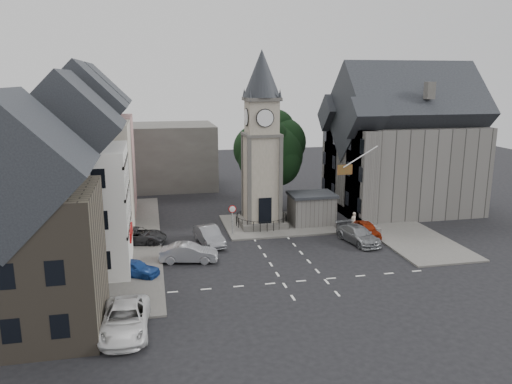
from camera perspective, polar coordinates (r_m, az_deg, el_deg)
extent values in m
plane|color=black|center=(40.21, 3.12, -7.10)|extent=(120.00, 120.00, 0.00)
cube|color=#595651|center=(44.67, -14.72, -5.36)|extent=(6.00, 30.00, 0.14)
cube|color=#595651|center=(51.43, 13.80, -2.90)|extent=(6.00, 26.00, 0.14)
cube|color=#595651|center=(47.90, 2.37, -3.69)|extent=(10.00, 8.00, 0.16)
cube|color=silver|center=(35.30, 5.48, -10.06)|extent=(20.00, 8.00, 0.01)
cube|color=#4C4944|center=(47.48, 0.62, -3.48)|extent=(4.20, 4.20, 0.70)
torus|color=black|center=(47.28, 0.62, -2.64)|extent=(4.86, 4.86, 0.06)
cube|color=gray|center=(46.44, 0.63, 1.67)|extent=(3.00, 3.00, 8.00)
cube|color=black|center=(45.70, 1.02, -2.12)|extent=(1.20, 0.25, 2.40)
cube|color=#4C4944|center=(45.83, 0.64, 6.58)|extent=(3.30, 3.30, 0.25)
cube|color=gray|center=(45.69, 0.65, 8.58)|extent=(2.70, 2.70, 3.20)
cylinder|color=white|center=(44.32, 1.05, 8.44)|extent=(1.50, 0.12, 1.50)
cube|color=#4C4944|center=(45.59, 0.66, 10.58)|extent=(3.10, 3.10, 0.30)
cone|color=black|center=(45.56, 0.66, 13.41)|extent=(3.40, 3.40, 4.20)
cube|color=#5F5C58|center=(47.98, 6.36, -2.09)|extent=(4.00, 3.00, 2.80)
cube|color=black|center=(47.60, 6.41, -0.29)|extent=(4.30, 3.30, 0.25)
cylinder|color=black|center=(52.17, 1.57, 0.11)|extent=(0.70, 0.70, 4.40)
cylinder|color=black|center=(44.29, -2.72, -3.50)|extent=(0.10, 0.10, 2.50)
cone|color=#A50C0C|center=(43.86, -2.72, -1.97)|extent=(0.70, 0.06, 0.70)
cone|color=white|center=(43.84, -2.71, -1.97)|extent=(0.54, 0.04, 0.54)
cube|color=tan|center=(53.46, -17.79, 2.87)|extent=(7.50, 7.00, 10.00)
cube|color=beige|center=(45.64, -18.73, 1.17)|extent=(7.50, 7.00, 10.00)
cube|color=silver|center=(38.01, -19.99, -1.97)|extent=(7.50, 7.00, 9.00)
cube|color=#4E453A|center=(29.96, -25.05, -7.34)|extent=(8.00, 7.00, 8.00)
cube|color=#4C4944|center=(65.21, -13.68, 3.94)|extent=(20.00, 10.00, 8.00)
cube|color=#5F5C58|center=(54.88, 16.47, 2.67)|extent=(14.00, 10.00, 9.00)
cube|color=#5F5C58|center=(49.07, 12.01, 1.76)|extent=(1.60, 4.40, 9.00)
cube|color=#5F5C58|center=(55.43, 9.09, 3.14)|extent=(1.60, 4.40, 9.00)
cube|color=#5F5C58|center=(51.98, 10.09, -2.12)|extent=(0.40, 16.00, 0.90)
cylinder|color=white|center=(44.77, 11.85, 3.96)|extent=(3.17, 0.10, 1.89)
plane|color=#B21414|center=(44.41, 10.13, 2.53)|extent=(1.40, 0.00, 1.40)
imported|color=navy|center=(36.69, -13.73, -8.45)|extent=(3.88, 3.02, 1.24)
imported|color=#A5A6AD|center=(38.66, -7.69, -6.90)|extent=(4.58, 2.31, 1.44)
imported|color=#29292B|center=(43.57, -13.50, -4.89)|extent=(5.38, 3.21, 1.40)
imported|color=gray|center=(42.39, -5.39, -4.99)|extent=(2.42, 4.85, 1.53)
imported|color=gray|center=(43.52, 11.60, -4.80)|extent=(2.86, 5.17, 1.42)
imported|color=maroon|center=(45.49, 12.56, -4.16)|extent=(1.61, 3.80, 1.28)
imported|color=white|center=(29.21, -14.74, -13.93)|extent=(2.77, 5.61, 1.53)
imported|color=beige|center=(46.86, 11.08, -3.30)|extent=(0.74, 0.62, 1.73)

